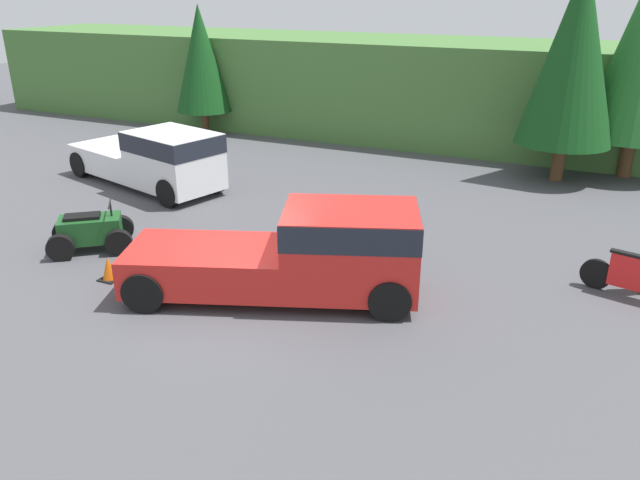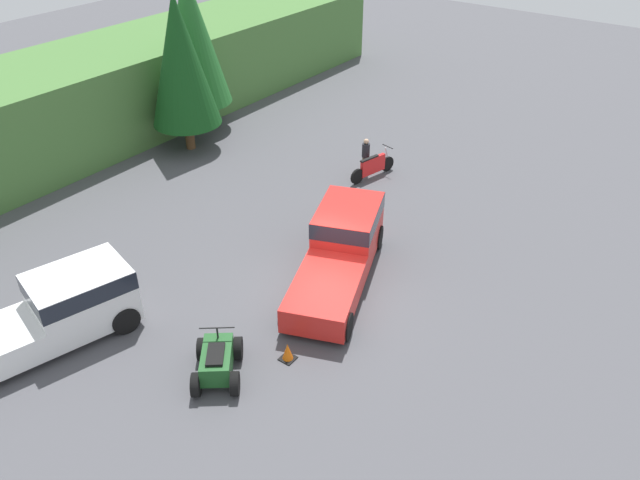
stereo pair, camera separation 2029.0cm
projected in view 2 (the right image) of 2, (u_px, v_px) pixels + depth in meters
The scene contains 10 objects.
ground_plane at pixel (328, 295), 19.78m from camera, with size 80.00×80.00×0.00m, color #4C4C51.
hillside_backdrop at pixel (24, 121), 26.58m from camera, with size 44.00×6.00×3.98m.
tree_mid_left at pixel (180, 60), 26.72m from camera, with size 3.08×3.08×6.99m.
tree_mid_right at pixel (191, 37), 28.63m from camera, with size 3.30×3.30×7.49m.
pickup_truck_red at pixel (341, 246), 20.27m from camera, with size 6.30×3.99×1.95m.
pickup_truck_second at pixel (50, 313), 17.46m from camera, with size 6.29×3.49×1.95m.
dirt_bike at pixel (373, 167), 26.25m from camera, with size 2.42×0.82×1.18m.
quad_atv at pixel (217, 362), 16.60m from camera, with size 2.30×2.19×1.21m.
rider_person at pixel (366, 155), 26.33m from camera, with size 0.43×0.43×1.60m.
traffic_cone at pixel (288, 352), 17.23m from camera, with size 0.42×0.42×0.55m.
Camera 2 is at (-12.74, -8.98, 12.30)m, focal length 35.00 mm.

